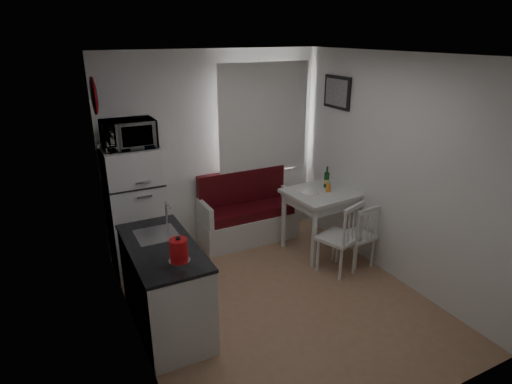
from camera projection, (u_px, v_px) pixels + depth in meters
floor at (278, 300)px, 4.74m from camera, size 3.00×3.50×0.02m
ceiling at (283, 54)px, 3.82m from camera, size 3.00×3.50×0.02m
wall_back at (215, 150)px, 5.74m from camera, size 3.00×0.02×2.60m
wall_front at (413, 272)px, 2.82m from camera, size 3.00×0.02×2.60m
wall_left at (128, 218)px, 3.64m from camera, size 0.02×3.50×2.60m
wall_right at (393, 170)px, 4.92m from camera, size 0.02×3.50×2.60m
window at (262, 122)px, 5.90m from camera, size 1.22×0.06×1.47m
curtain at (264, 119)px, 5.82m from camera, size 1.35×0.02×1.50m
kitchen_counter at (165, 285)px, 4.20m from camera, size 0.62×1.32×1.16m
wall_sign at (95, 96)px, 4.57m from camera, size 0.03×0.40×0.40m
picture_frame at (337, 92)px, 5.56m from camera, size 0.04×0.52×0.42m
bench at (247, 218)px, 6.04m from camera, size 1.37×0.53×0.98m
dining_table at (329, 196)px, 5.67m from camera, size 1.18×0.87×0.84m
chair_left at (344, 231)px, 5.07m from camera, size 0.55×0.54×0.49m
chair_right at (361, 231)px, 5.22m from camera, size 0.42×0.41×0.45m
fridge at (136, 210)px, 5.13m from camera, size 0.63×0.63×1.56m
microwave at (128, 134)px, 4.76m from camera, size 0.57×0.39×0.32m
kettle at (179, 250)px, 3.68m from camera, size 0.19×0.19×0.25m
wine_bottle at (327, 177)px, 5.68m from camera, size 0.07×0.07×0.29m
drinking_glass_orange at (328, 188)px, 5.56m from camera, size 0.06×0.06×0.11m
drinking_glass_blue at (329, 185)px, 5.68m from camera, size 0.06×0.06×0.09m
plate at (309, 192)px, 5.52m from camera, size 0.25×0.25×0.02m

